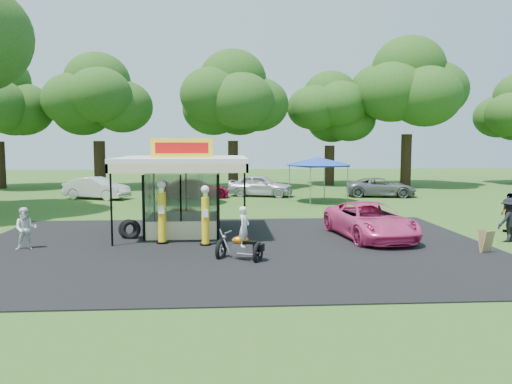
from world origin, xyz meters
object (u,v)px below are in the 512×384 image
pink_sedan (370,221)px  bg_car_c (260,185)px  spectator_west (26,229)px  bg_car_b (195,189)px  a_frame_sign (486,242)px  bg_car_a (97,188)px  bg_car_d (381,187)px  motorcycle (242,239)px  spectator_east_a (509,220)px  gas_pump_left (162,214)px  tent_east (318,161)px  gas_station_kiosk (184,194)px  gas_pump_right (205,217)px  spectator_east_b (510,213)px  tent_west (177,158)px  kiosk_car (188,216)px

pink_sedan → bg_car_c: size_ratio=1.11×
spectator_west → bg_car_b: 17.88m
a_frame_sign → bg_car_a: (-18.51, 18.85, 0.35)m
bg_car_c → bg_car_d: bearing=-77.7°
motorcycle → bg_car_d: bearing=85.0°
a_frame_sign → spectator_east_a: size_ratio=0.47×
pink_sedan → bg_car_a: size_ratio=1.14×
bg_car_b → bg_car_c: 4.95m
a_frame_sign → bg_car_b: bearing=98.7°
gas_pump_left → bg_car_b: bearing=88.7°
tent_east → bg_car_a: bearing=169.0°
gas_station_kiosk → gas_pump_left: bearing=-107.8°
gas_pump_right → spectator_west: (-6.67, -0.30, -0.33)m
pink_sedan → spectator_east_b: bearing=1.6°
spectator_east_b → bg_car_c: bearing=-78.4°
gas_station_kiosk → bg_car_d: size_ratio=1.06×
spectator_east_b → gas_pump_left: bearing=-14.4°
bg_car_a → bg_car_c: bearing=-63.2°
gas_station_kiosk → tent_east: (8.07, 11.32, 0.98)m
tent_west → gas_pump_left: bearing=-87.3°
spectator_east_a → gas_pump_left: bearing=-26.4°
motorcycle → bg_car_d: motorcycle is taller
spectator_east_b → bg_car_a: 26.34m
gas_pump_right → pink_sedan: size_ratio=0.44×
gas_pump_right → spectator_east_b: size_ratio=1.34×
bg_car_a → tent_east: size_ratio=1.09×
pink_sedan → bg_car_d: pink_sedan is taller
gas_station_kiosk → bg_car_a: gas_station_kiosk is taller
pink_sedan → bg_car_b: (-8.15, 15.70, -0.04)m
bg_car_c → tent_west: 7.50m
spectator_west → spectator_east_b: (20.14, 2.43, 0.08)m
gas_pump_left → bg_car_a: bearing=111.9°
spectator_west → spectator_east_b: bearing=-7.4°
spectator_east_b → bg_car_a: bearing=-54.9°
gas_pump_left → bg_car_b: (0.37, 16.31, -0.51)m
gas_station_kiosk → bg_car_b: gas_station_kiosk is taller
spectator_east_b → bg_car_a: size_ratio=0.37×
a_frame_sign → gas_pump_left: bearing=145.7°
spectator_east_a → tent_west: size_ratio=0.37×
motorcycle → spectator_west: motorcycle is taller
spectator_east_a → spectator_east_b: bearing=-146.2°
gas_station_kiosk → spectator_east_a: (13.24, -2.54, -0.89)m
pink_sedan → bg_car_d: 17.05m
bg_car_b → spectator_east_b: bearing=-152.6°
bg_car_c → tent_west: size_ratio=1.02×
spectator_west → bg_car_a: size_ratio=0.34×
gas_pump_right → tent_west: bearing=99.7°
a_frame_sign → spectator_west: 16.93m
gas_pump_left → tent_east: 16.13m
gas_pump_right → kiosk_car: bearing=102.1°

